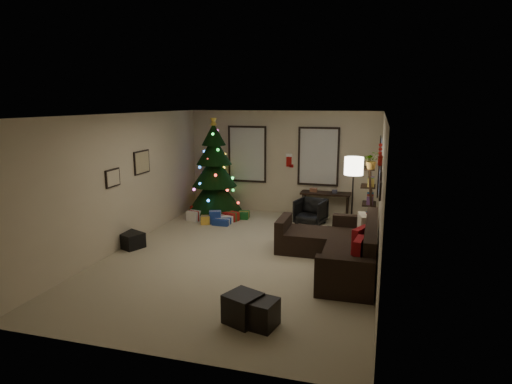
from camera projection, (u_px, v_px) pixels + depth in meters
floor at (243, 256)px, 8.41m from camera, size 7.00×7.00×0.00m
ceiling at (242, 114)px, 7.86m from camera, size 7.00×7.00×0.00m
wall_back at (282, 163)px, 11.43m from camera, size 5.00×0.00×5.00m
wall_front at (147, 246)px, 4.83m from camera, size 5.00×0.00×5.00m
wall_left at (124, 181)px, 8.80m from camera, size 0.00×7.00×7.00m
wall_right at (381, 195)px, 7.47m from camera, size 0.00×7.00×7.00m
window_back_left at (247, 154)px, 11.61m from camera, size 1.05×0.06×1.50m
window_back_right at (318, 157)px, 11.11m from camera, size 1.05×0.06×1.50m
window_right_wall at (380, 166)px, 9.85m from camera, size 0.06×0.90×1.30m
christmas_tree at (214, 174)px, 11.26m from camera, size 1.41×1.41×2.61m
presents at (217, 216)px, 10.90m from camera, size 1.50×1.01×0.30m
sofa at (340, 249)px, 7.95m from camera, size 1.90×2.76×0.87m
pillow_red_a at (359, 252)px, 6.75m from camera, size 0.17×0.45×0.44m
pillow_red_b at (361, 240)px, 7.32m from camera, size 0.29×0.45×0.44m
pillow_cream at (363, 227)px, 8.14m from camera, size 0.22×0.49×0.47m
ottoman_near at (243, 308)px, 5.85m from camera, size 0.56×0.56×0.40m
ottoman_far at (261, 313)px, 5.74m from camera, size 0.47×0.47×0.37m
desk at (326, 196)px, 11.00m from camera, size 1.25×0.45×0.67m
desk_chair at (311, 212)px, 10.52m from camera, size 0.73×0.70×0.63m
bookshelf at (370, 198)px, 9.48m from camera, size 0.30×0.52×1.76m
potted_plant at (372, 158)px, 8.90m from camera, size 0.50×0.46×0.47m
floor_lamp at (354, 172)px, 8.90m from camera, size 0.38×0.38×1.82m
art_map at (142, 162)px, 9.37m from camera, size 0.04×0.60×0.50m
art_abstract at (113, 178)px, 8.37m from camera, size 0.04×0.45×0.35m
gallery at (380, 183)px, 7.36m from camera, size 0.03×1.25×0.54m
garland at (380, 156)px, 7.39m from camera, size 0.08×1.90×0.30m
stocking_left at (278, 155)px, 11.48m from camera, size 0.20×0.05×0.36m
stocking_right at (289, 160)px, 11.37m from camera, size 0.20×0.05×0.36m
storage_bin at (129, 239)px, 8.92m from camera, size 0.73×0.62×0.31m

